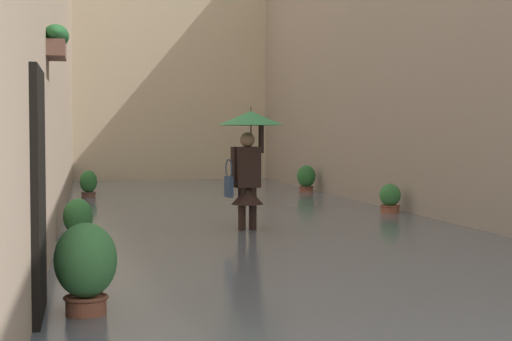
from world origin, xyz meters
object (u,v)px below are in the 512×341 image
object	(u,v)px
potted_plant_near_left	(390,202)
potted_plant_mid_right	(78,222)
person_wading	(249,146)
potted_plant_far_right	(86,271)
potted_plant_near_right	(89,186)
potted_plant_mid_left	(306,180)

from	to	relation	value
potted_plant_near_left	potted_plant_mid_right	xyz separation A→B (m)	(5.78, 2.59, 0.03)
person_wading	potted_plant_far_right	xyz separation A→B (m)	(2.49, 5.36, -0.95)
person_wading	potted_plant_near_right	xyz separation A→B (m)	(2.42, -7.05, -1.04)
person_wading	potted_plant_near_right	distance (m)	7.53
person_wading	potted_plant_near_left	xyz separation A→B (m)	(-3.18, -2.08, -1.11)
potted_plant_mid_left	potted_plant_near_right	distance (m)	5.60
potted_plant_far_right	potted_plant_mid_right	xyz separation A→B (m)	(0.10, -4.85, -0.12)
potted_plant_near_right	potted_plant_near_left	xyz separation A→B (m)	(-5.59, 4.97, -0.06)
potted_plant_mid_left	potted_plant_mid_right	distance (m)	10.05
potted_plant_near_right	potted_plant_mid_right	bearing A→B (deg)	88.63
potted_plant_mid_left	potted_plant_near_left	size ratio (longest dim) A/B	1.19
potted_plant_near_left	person_wading	bearing A→B (deg)	33.20
person_wading	potted_plant_near_left	distance (m)	3.96
person_wading	potted_plant_near_right	world-z (taller)	person_wading
potted_plant_near_right	potted_plant_far_right	xyz separation A→B (m)	(0.08, 12.41, 0.09)
potted_plant_mid_left	potted_plant_near_left	xyz separation A→B (m)	(-0.03, 5.66, -0.10)
potted_plant_far_right	potted_plant_mid_right	distance (m)	4.85
person_wading	potted_plant_mid_left	world-z (taller)	person_wading
potted_plant_far_right	person_wading	bearing A→B (deg)	-114.95
potted_plant_near_right	potted_plant_far_right	world-z (taller)	potted_plant_far_right
person_wading	potted_plant_mid_right	world-z (taller)	person_wading
person_wading	potted_plant_near_right	size ratio (longest dim) A/B	2.54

